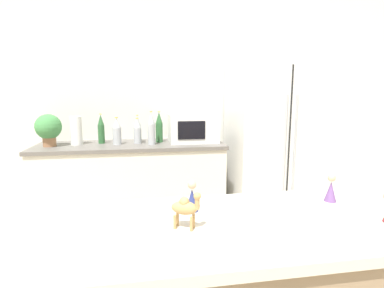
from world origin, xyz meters
The scene contains 15 objects.
wall_back centered at (0.00, 2.73, 1.27)m, with size 8.00×0.06×2.55m.
back_counter centered at (-0.46, 2.40, 0.47)m, with size 1.81×0.63×0.94m.
refrigerator centered at (1.00, 2.34, 0.86)m, with size 0.89×0.70×1.72m.
potted_plant centered at (-1.21, 2.37, 1.11)m, with size 0.23×0.23×0.30m.
paper_towel_roll centered at (-0.98, 2.43, 1.07)m, with size 0.11×0.11×0.27m.
microwave centered at (0.16, 2.42, 1.08)m, with size 0.48×0.37×0.28m.
back_bottle_0 centered at (-0.40, 2.50, 1.07)m, with size 0.06×0.06×0.27m.
back_bottle_1 centered at (-0.18, 2.45, 1.09)m, with size 0.07×0.07×0.31m.
back_bottle_2 centered at (-0.40, 2.41, 1.06)m, with size 0.08×0.08×0.25m.
back_bottle_3 centered at (-0.75, 2.47, 1.08)m, with size 0.06×0.06×0.29m.
back_bottle_4 centered at (-0.59, 2.37, 1.07)m, with size 0.08×0.08×0.26m.
back_bottle_5 centered at (-0.27, 2.30, 1.09)m, with size 0.07×0.07×0.32m.
camel_figurine centered at (-0.22, 0.36, 1.05)m, with size 0.10×0.08×0.13m.
wise_man_figurine_blue centered at (0.41, 0.52, 1.03)m, with size 0.05×0.05×0.12m.
wise_man_figurine_crimson centered at (-0.18, 0.51, 1.03)m, with size 0.05×0.05×0.12m.
Camera 1 is at (-0.36, -0.56, 1.41)m, focal length 28.00 mm.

